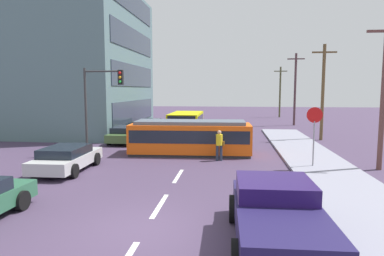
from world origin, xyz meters
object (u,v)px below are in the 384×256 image
at_px(parked_sedan_furthest, 150,125).
at_px(utility_pole_distant, 280,91).
at_px(pickup_truck_parked, 277,215).
at_px(parked_sedan_far, 127,134).
at_px(city_bus, 186,122).
at_px(parked_sedan_mid, 67,158).
at_px(utility_pole_far, 295,88).
at_px(streetcar_tram, 190,137).
at_px(pedestrian_crossing, 219,144).
at_px(traffic_light_mast, 100,95).
at_px(utility_pole_mid, 323,90).
at_px(utility_pole_near, 384,92).
at_px(stop_sign, 314,124).

bearing_deg(parked_sedan_furthest, utility_pole_distant, 53.09).
distance_m(pickup_truck_parked, parked_sedan_far, 18.13).
xyz_separation_m(city_bus, parked_sedan_mid, (-3.84, -14.21, -0.44)).
bearing_deg(utility_pole_far, utility_pole_distant, 90.43).
bearing_deg(streetcar_tram, utility_pole_distant, 72.59).
bearing_deg(parked_sedan_far, pedestrian_crossing, -39.48).
height_order(parked_sedan_mid, utility_pole_distant, utility_pole_distant).
relative_size(parked_sedan_mid, utility_pole_far, 0.58).
relative_size(pickup_truck_parked, traffic_light_mast, 0.99).
xyz_separation_m(pedestrian_crossing, utility_pole_mid, (7.50, 8.65, 2.86)).
relative_size(utility_pole_near, utility_pole_mid, 0.99).
bearing_deg(city_bus, pickup_truck_parked, -76.50).
distance_m(pickup_truck_parked, utility_pole_distant, 41.47).
distance_m(traffic_light_mast, utility_pole_distant, 33.30).
bearing_deg(streetcar_tram, pedestrian_crossing, -44.25).
bearing_deg(parked_sedan_furthest, traffic_light_mast, -90.98).
relative_size(streetcar_tram, utility_pole_mid, 1.00).
relative_size(parked_sedan_mid, utility_pole_distant, 0.63).
xyz_separation_m(pickup_truck_parked, utility_pole_distant, (5.53, 41.00, 2.88)).
bearing_deg(stop_sign, parked_sedan_mid, -170.95).
height_order(pickup_truck_parked, utility_pole_mid, utility_pole_mid).
bearing_deg(traffic_light_mast, parked_sedan_furthest, 89.02).
bearing_deg(traffic_light_mast, parked_sedan_mid, -92.62).
bearing_deg(utility_pole_far, streetcar_tram, -117.07).
bearing_deg(stop_sign, streetcar_tram, 154.37).
height_order(pedestrian_crossing, utility_pole_distant, utility_pole_distant).
xyz_separation_m(city_bus, stop_sign, (7.95, -12.33, 1.13)).
bearing_deg(parked_sedan_mid, traffic_light_mast, 87.38).
distance_m(pedestrian_crossing, utility_pole_mid, 11.81).
bearing_deg(city_bus, utility_pole_distant, 61.86).
bearing_deg(stop_sign, parked_sedan_furthest, 130.39).
distance_m(parked_sedan_far, utility_pole_mid, 15.08).
xyz_separation_m(parked_sedan_mid, parked_sedan_far, (0.20, 8.94, -0.00)).
relative_size(parked_sedan_far, utility_pole_distant, 0.62).
height_order(pedestrian_crossing, pickup_truck_parked, pedestrian_crossing).
distance_m(city_bus, traffic_light_mast, 11.16).
xyz_separation_m(streetcar_tram, utility_pole_distant, (9.12, 29.07, 2.63)).
relative_size(pedestrian_crossing, parked_sedan_mid, 0.38).
relative_size(pedestrian_crossing, parked_sedan_far, 0.38).
bearing_deg(utility_pole_far, pickup_truck_parked, -100.63).
xyz_separation_m(streetcar_tram, pedestrian_crossing, (1.80, -1.75, -0.10)).
bearing_deg(parked_sedan_furthest, parked_sedan_mid, -91.40).
height_order(parked_sedan_mid, traffic_light_mast, traffic_light_mast).
xyz_separation_m(city_bus, parked_sedan_furthest, (-3.47, 1.09, -0.44)).
bearing_deg(utility_pole_mid, parked_sedan_mid, -140.96).
height_order(stop_sign, utility_pole_mid, utility_pole_mid).
xyz_separation_m(utility_pole_far, utility_pole_distant, (-0.08, 11.06, -0.36)).
height_order(pedestrian_crossing, stop_sign, stop_sign).
xyz_separation_m(stop_sign, utility_pole_distant, (2.67, 32.16, 1.48)).
bearing_deg(utility_pole_distant, city_bus, -118.14).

